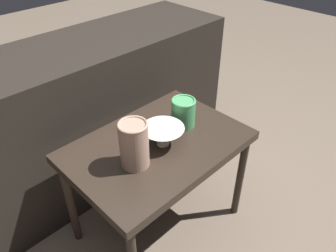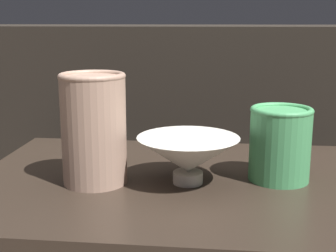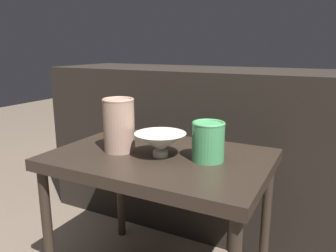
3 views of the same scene
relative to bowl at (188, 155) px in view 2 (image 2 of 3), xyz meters
name	(u,v)px [view 2 (image 2 of 3)]	position (x,y,z in m)	size (l,w,h in m)	color
table	(181,209)	(-0.01, 0.02, -0.11)	(0.75, 0.51, 0.53)	#2D231C
couch_backdrop	(197,158)	(-0.01, 0.60, -0.18)	(1.70, 0.50, 0.79)	black
bowl	(188,155)	(0.00, 0.00, 0.00)	(0.18, 0.18, 0.08)	silver
vase_textured_left	(94,127)	(-0.16, -0.01, 0.05)	(0.11, 0.11, 0.19)	tan
vase_colorful_right	(280,143)	(0.16, 0.04, 0.02)	(0.11, 0.11, 0.13)	#47995B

